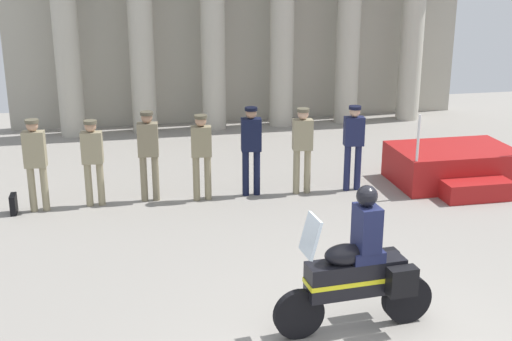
{
  "coord_description": "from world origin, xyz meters",
  "views": [
    {
      "loc": [
        -2.81,
        -6.67,
        4.53
      ],
      "look_at": [
        -0.82,
        3.12,
        1.34
      ],
      "focal_mm": 48.18,
      "sensor_mm": 36.0,
      "label": 1
    }
  ],
  "objects_px": {
    "officer_in_row_5": "(302,144)",
    "motorcycle_with_rider": "(361,271)",
    "officer_in_row_0": "(35,158)",
    "officer_in_row_2": "(148,149)",
    "officer_in_row_3": "(201,150)",
    "briefcase_on_ground": "(14,204)",
    "reviewing_stand": "(454,167)",
    "officer_in_row_1": "(93,156)",
    "officer_in_row_6": "(354,141)",
    "officer_in_row_4": "(251,144)"
  },
  "relations": [
    {
      "from": "officer_in_row_5",
      "to": "motorcycle_with_rider",
      "type": "relative_size",
      "value": 0.81
    },
    {
      "from": "officer_in_row_2",
      "to": "officer_in_row_3",
      "type": "relative_size",
      "value": 1.04
    },
    {
      "from": "reviewing_stand",
      "to": "officer_in_row_0",
      "type": "distance_m",
      "value": 8.15
    },
    {
      "from": "reviewing_stand",
      "to": "officer_in_row_5",
      "type": "bearing_deg",
      "value": 178.93
    },
    {
      "from": "officer_in_row_5",
      "to": "reviewing_stand",
      "type": "bearing_deg",
      "value": -175.37
    },
    {
      "from": "officer_in_row_6",
      "to": "officer_in_row_3",
      "type": "bearing_deg",
      "value": 5.38
    },
    {
      "from": "officer_in_row_2",
      "to": "officer_in_row_5",
      "type": "xyz_separation_m",
      "value": [
        2.93,
        -0.16,
        -0.02
      ]
    },
    {
      "from": "officer_in_row_2",
      "to": "briefcase_on_ground",
      "type": "xyz_separation_m",
      "value": [
        -2.46,
        -0.2,
        -0.84
      ]
    },
    {
      "from": "officer_in_row_2",
      "to": "motorcycle_with_rider",
      "type": "height_order",
      "value": "motorcycle_with_rider"
    },
    {
      "from": "briefcase_on_ground",
      "to": "officer_in_row_1",
      "type": "bearing_deg",
      "value": 5.6
    },
    {
      "from": "officer_in_row_5",
      "to": "motorcycle_with_rider",
      "type": "height_order",
      "value": "motorcycle_with_rider"
    },
    {
      "from": "officer_in_row_6",
      "to": "motorcycle_with_rider",
      "type": "distance_m",
      "value": 5.32
    },
    {
      "from": "officer_in_row_3",
      "to": "briefcase_on_ground",
      "type": "relative_size",
      "value": 4.6
    },
    {
      "from": "officer_in_row_5",
      "to": "officer_in_row_6",
      "type": "bearing_deg",
      "value": -174.9
    },
    {
      "from": "officer_in_row_0",
      "to": "officer_in_row_4",
      "type": "xyz_separation_m",
      "value": [
        3.95,
        0.08,
        0.02
      ]
    },
    {
      "from": "reviewing_stand",
      "to": "officer_in_row_1",
      "type": "xyz_separation_m",
      "value": [
        -7.13,
        0.16,
        0.61
      ]
    },
    {
      "from": "officer_in_row_5",
      "to": "motorcycle_with_rider",
      "type": "bearing_deg",
      "value": 88.62
    },
    {
      "from": "motorcycle_with_rider",
      "to": "officer_in_row_1",
      "type": "bearing_deg",
      "value": -61.55
    },
    {
      "from": "officer_in_row_3",
      "to": "briefcase_on_ground",
      "type": "xyz_separation_m",
      "value": [
        -3.44,
        -0.04,
        -0.8
      ]
    },
    {
      "from": "officer_in_row_0",
      "to": "officer_in_row_3",
      "type": "relative_size",
      "value": 1.03
    },
    {
      "from": "reviewing_stand",
      "to": "motorcycle_with_rider",
      "type": "bearing_deg",
      "value": -127.26
    },
    {
      "from": "reviewing_stand",
      "to": "officer_in_row_1",
      "type": "distance_m",
      "value": 7.15
    },
    {
      "from": "officer_in_row_0",
      "to": "briefcase_on_ground",
      "type": "distance_m",
      "value": 0.95
    },
    {
      "from": "officer_in_row_2",
      "to": "briefcase_on_ground",
      "type": "relative_size",
      "value": 4.81
    },
    {
      "from": "officer_in_row_0",
      "to": "officer_in_row_3",
      "type": "distance_m",
      "value": 2.99
    },
    {
      "from": "officer_in_row_0",
      "to": "officer_in_row_5",
      "type": "distance_m",
      "value": 4.94
    },
    {
      "from": "officer_in_row_3",
      "to": "motorcycle_with_rider",
      "type": "relative_size",
      "value": 0.79
    },
    {
      "from": "reviewing_stand",
      "to": "officer_in_row_3",
      "type": "relative_size",
      "value": 1.45
    },
    {
      "from": "officer_in_row_1",
      "to": "officer_in_row_6",
      "type": "distance_m",
      "value": 4.98
    },
    {
      "from": "officer_in_row_1",
      "to": "motorcycle_with_rider",
      "type": "bearing_deg",
      "value": 128.41
    },
    {
      "from": "officer_in_row_4",
      "to": "briefcase_on_ground",
      "type": "relative_size",
      "value": 4.84
    },
    {
      "from": "officer_in_row_0",
      "to": "briefcase_on_ground",
      "type": "height_order",
      "value": "officer_in_row_0"
    },
    {
      "from": "officer_in_row_0",
      "to": "officer_in_row_4",
      "type": "height_order",
      "value": "officer_in_row_4"
    },
    {
      "from": "officer_in_row_2",
      "to": "officer_in_row_4",
      "type": "xyz_separation_m",
      "value": [
        1.94,
        -0.07,
        0.01
      ]
    },
    {
      "from": "reviewing_stand",
      "to": "officer_in_row_5",
      "type": "relative_size",
      "value": 1.41
    },
    {
      "from": "officer_in_row_2",
      "to": "motorcycle_with_rider",
      "type": "distance_m",
      "value": 5.72
    },
    {
      "from": "officer_in_row_0",
      "to": "officer_in_row_1",
      "type": "relative_size",
      "value": 1.05
    },
    {
      "from": "reviewing_stand",
      "to": "officer_in_row_2",
      "type": "relative_size",
      "value": 1.39
    },
    {
      "from": "officer_in_row_0",
      "to": "briefcase_on_ground",
      "type": "xyz_separation_m",
      "value": [
        -0.45,
        -0.05,
        -0.83
      ]
    },
    {
      "from": "officer_in_row_2",
      "to": "officer_in_row_5",
      "type": "height_order",
      "value": "officer_in_row_2"
    },
    {
      "from": "officer_in_row_6",
      "to": "officer_in_row_2",
      "type": "bearing_deg",
      "value": 3.2
    },
    {
      "from": "officer_in_row_0",
      "to": "officer_in_row_2",
      "type": "relative_size",
      "value": 0.99
    },
    {
      "from": "reviewing_stand",
      "to": "officer_in_row_2",
      "type": "xyz_separation_m",
      "value": [
        -6.11,
        0.22,
        0.67
      ]
    },
    {
      "from": "motorcycle_with_rider",
      "to": "officer_in_row_3",
      "type": "bearing_deg",
      "value": -79.6
    },
    {
      "from": "briefcase_on_ground",
      "to": "officer_in_row_3",
      "type": "bearing_deg",
      "value": 0.73
    },
    {
      "from": "officer_in_row_3",
      "to": "officer_in_row_5",
      "type": "xyz_separation_m",
      "value": [
        1.95,
        -0.01,
        0.02
      ]
    },
    {
      "from": "officer_in_row_2",
      "to": "officer_in_row_3",
      "type": "xyz_separation_m",
      "value": [
        0.98,
        -0.16,
        -0.04
      ]
    },
    {
      "from": "officer_in_row_6",
      "to": "briefcase_on_ground",
      "type": "relative_size",
      "value": 4.72
    },
    {
      "from": "officer_in_row_1",
      "to": "briefcase_on_ground",
      "type": "xyz_separation_m",
      "value": [
        -1.44,
        -0.14,
        -0.78
      ]
    },
    {
      "from": "officer_in_row_3",
      "to": "briefcase_on_ground",
      "type": "height_order",
      "value": "officer_in_row_3"
    }
  ]
}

